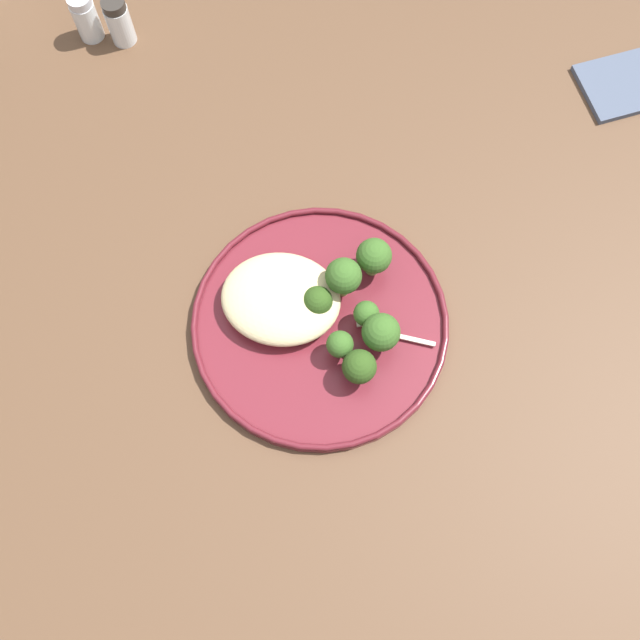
{
  "coord_description": "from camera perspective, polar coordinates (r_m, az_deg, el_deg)",
  "views": [
    {
      "loc": [
        0.05,
        -0.32,
        1.54
      ],
      "look_at": [
        0.01,
        -0.03,
        0.76
      ],
      "focal_mm": 42.07,
      "sensor_mm": 36.0,
      "label": 1
    }
  ],
  "objects": [
    {
      "name": "broccoli_floret_tall_stalk",
      "position": [
        0.84,
        4.12,
        4.83
      ],
      "size": [
        0.04,
        0.04,
        0.06
      ],
      "color": "#7A994C",
      "rests_on": "dinner_plate"
    },
    {
      "name": "broccoli_floret_center_pile",
      "position": [
        0.82,
        3.54,
        0.44
      ],
      "size": [
        0.03,
        0.03,
        0.04
      ],
      "color": "#7A994C",
      "rests_on": "dinner_plate"
    },
    {
      "name": "seared_scallop_tiny_bay",
      "position": [
        0.84,
        -3.05,
        0.65
      ],
      "size": [
        0.03,
        0.03,
        0.01
      ],
      "color": "#DBB77A",
      "rests_on": "dinner_plate"
    },
    {
      "name": "seared_scallop_front_small",
      "position": [
        0.84,
        -5.95,
        1.32
      ],
      "size": [
        0.03,
        0.03,
        0.01
      ],
      "color": "#DBB77A",
      "rests_on": "dinner_plate"
    },
    {
      "name": "broccoli_floret_split_head",
      "position": [
        0.8,
        4.66,
        -0.95
      ],
      "size": [
        0.04,
        0.04,
        0.06
      ],
      "color": "#89A356",
      "rests_on": "dinner_plate"
    },
    {
      "name": "broccoli_floret_near_rim",
      "position": [
        0.79,
        3.0,
        -3.58
      ],
      "size": [
        0.04,
        0.04,
        0.05
      ],
      "color": "#89A356",
      "rests_on": "dinner_plate"
    },
    {
      "name": "seared_scallop_center_golden",
      "position": [
        0.84,
        -2.46,
        1.86
      ],
      "size": [
        0.04,
        0.04,
        0.02
      ],
      "color": "#E5C689",
      "rests_on": "dinner_plate"
    },
    {
      "name": "dinner_plate",
      "position": [
        0.84,
        0.0,
        -0.27
      ],
      "size": [
        0.29,
        0.29,
        0.02
      ],
      "color": "maroon",
      "rests_on": "wooden_dining_table"
    },
    {
      "name": "broccoli_floret_front_edge",
      "position": [
        0.82,
        1.8,
        3.31
      ],
      "size": [
        0.04,
        0.04,
        0.06
      ],
      "color": "#7A994C",
      "rests_on": "dinner_plate"
    },
    {
      "name": "salt_shaker",
      "position": [
        1.08,
        -17.4,
        21.12
      ],
      "size": [
        0.03,
        0.03,
        0.07
      ],
      "color": "white",
      "rests_on": "wooden_dining_table"
    },
    {
      "name": "broccoli_floret_right_tilted",
      "position": [
        0.81,
        1.52,
        -1.9
      ],
      "size": [
        0.03,
        0.03,
        0.04
      ],
      "color": "#89A356",
      "rests_on": "dinner_plate"
    },
    {
      "name": "seared_scallop_right_edge",
      "position": [
        0.85,
        -2.78,
        3.78
      ],
      "size": [
        0.03,
        0.03,
        0.02
      ],
      "color": "#DBB77A",
      "rests_on": "dinner_plate"
    },
    {
      "name": "seared_scallop_tilted_round",
      "position": [
        0.83,
        -1.37,
        0.7
      ],
      "size": [
        0.03,
        0.03,
        0.02
      ],
      "color": "beige",
      "rests_on": "dinner_plate"
    },
    {
      "name": "pepper_shaker",
      "position": [
        1.07,
        -15.05,
        21.09
      ],
      "size": [
        0.03,
        0.03,
        0.07
      ],
      "color": "white",
      "rests_on": "wooden_dining_table"
    },
    {
      "name": "wooden_dining_table",
      "position": [
        0.94,
        -0.01,
        -0.23
      ],
      "size": [
        1.4,
        1.0,
        0.74
      ],
      "color": "brown",
      "rests_on": "ground"
    },
    {
      "name": "onion_sliver_long_sliver",
      "position": [
        0.84,
        6.78,
        -1.41
      ],
      "size": [
        0.06,
        0.01,
        0.0
      ],
      "primitive_type": "cube",
      "rotation": [
        0.0,
        0.0,
        3.05
      ],
      "color": "silver",
      "rests_on": "dinner_plate"
    },
    {
      "name": "seared_scallop_left_edge",
      "position": [
        0.83,
        -2.03,
        -0.67
      ],
      "size": [
        0.04,
        0.04,
        0.01
      ],
      "color": "#E5C689",
      "rests_on": "dinner_plate"
    },
    {
      "name": "noodle_bed",
      "position": [
        0.83,
        -3.0,
        1.62
      ],
      "size": [
        0.13,
        0.11,
        0.04
      ],
      "color": "beige",
      "rests_on": "dinner_plate"
    },
    {
      "name": "seared_scallop_rear_pale",
      "position": [
        0.84,
        0.03,
        1.57
      ],
      "size": [
        0.02,
        0.02,
        0.01
      ],
      "color": "beige",
      "rests_on": "dinner_plate"
    },
    {
      "name": "onion_sliver_short_strip",
      "position": [
        0.84,
        4.17,
        -0.17
      ],
      "size": [
        0.04,
        0.02,
        0.0
      ],
      "primitive_type": "cube",
      "rotation": [
        0.0,
        0.0,
        0.3
      ],
      "color": "silver",
      "rests_on": "dinner_plate"
    },
    {
      "name": "broccoli_floret_beside_noodles",
      "position": [
        0.82,
        -0.42,
        1.44
      ],
      "size": [
        0.03,
        0.03,
        0.05
      ],
      "color": "#89A356",
      "rests_on": "dinner_plate"
    },
    {
      "name": "ground",
      "position": [
        1.57,
        -0.01,
        -8.54
      ],
      "size": [
        6.0,
        6.0,
        0.0
      ],
      "primitive_type": "plane",
      "color": "#47423D"
    },
    {
      "name": "folded_napkin",
      "position": [
        1.09,
        23.09,
        16.4
      ],
      "size": [
        0.17,
        0.15,
        0.01
      ],
      "primitive_type": "cube",
      "rotation": [
        0.0,
        0.0,
        0.44
      ],
      "color": "#4C566B",
      "rests_on": "wooden_dining_table"
    }
  ]
}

